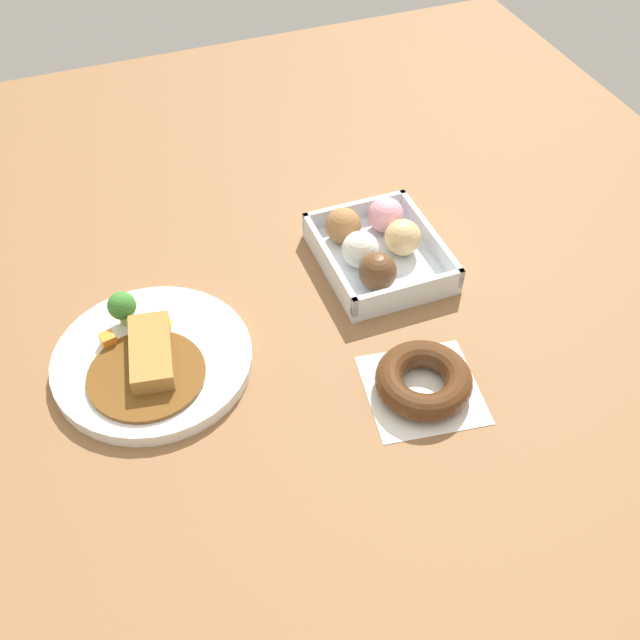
# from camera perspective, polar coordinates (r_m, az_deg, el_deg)

# --- Properties ---
(ground_plane) EXTENTS (1.60, 1.60, 0.00)m
(ground_plane) POSITION_cam_1_polar(r_m,az_deg,el_deg) (1.03, -4.05, -0.52)
(ground_plane) COLOR brown
(curry_plate) EXTENTS (0.25, 0.25, 0.07)m
(curry_plate) POSITION_cam_1_polar(r_m,az_deg,el_deg) (1.00, -12.43, -2.77)
(curry_plate) COLOR white
(curry_plate) RESTS_ON ground_plane
(donut_box) EXTENTS (0.20, 0.17, 0.07)m
(donut_box) POSITION_cam_1_polar(r_m,az_deg,el_deg) (1.11, 4.20, 5.43)
(donut_box) COLOR silver
(donut_box) RESTS_ON ground_plane
(chocolate_ring_donut) EXTENTS (0.16, 0.16, 0.04)m
(chocolate_ring_donut) POSITION_cam_1_polar(r_m,az_deg,el_deg) (0.96, 7.68, -4.49)
(chocolate_ring_donut) COLOR white
(chocolate_ring_donut) RESTS_ON ground_plane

